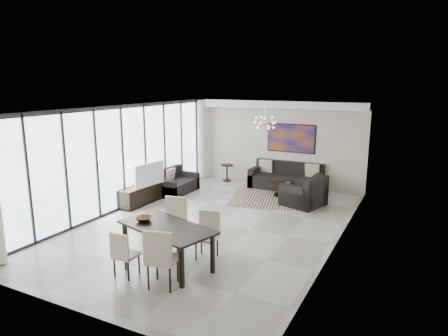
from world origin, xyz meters
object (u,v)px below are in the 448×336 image
Objects in this scene: tv_console at (143,194)px; dining_table at (167,230)px; sofa_main at (286,180)px; television at (147,174)px; coffee_table at (285,189)px.

tv_console is 4.35m from dining_table.
television is (-3.11, -3.50, 0.59)m from sofa_main.
tv_console is (-3.27, -3.51, -0.02)m from sofa_main.
dining_table is at bearing -95.01° from coffee_table.
coffee_table is 5.76m from dining_table.
sofa_main is 1.11× the size of dining_table.
sofa_main is at bearing 87.96° from dining_table.
dining_table is at bearing -45.48° from tv_console.
coffee_table is at bearing -73.22° from sofa_main.
sofa_main is at bearing -35.35° from television.
television is (0.16, 0.02, 0.61)m from tv_console.
coffee_table is at bearing 84.99° from dining_table.
tv_console is 0.63m from television.
tv_console is at bearing -132.91° from sofa_main.
television is at bearing 5.70° from tv_console.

